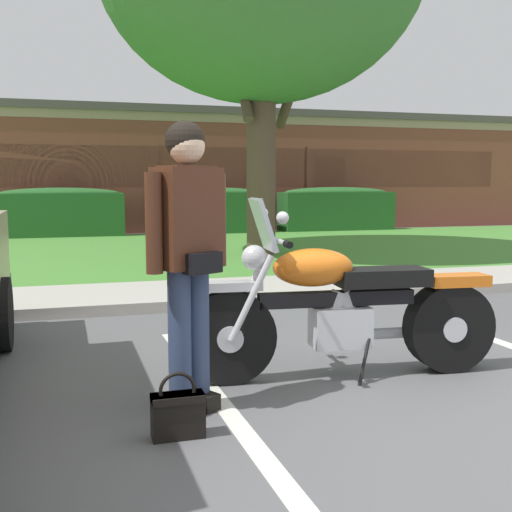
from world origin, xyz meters
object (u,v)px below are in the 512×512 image
(hedge_left, at_px, (61,212))
(handbag, at_px, (178,411))
(motorcycle, at_px, (354,308))
(rider_person, at_px, (188,245))
(hedge_center_right, at_px, (336,208))
(hedge_center_left, at_px, (207,210))
(brick_building, at_px, (138,172))

(hedge_left, bearing_deg, handbag, -86.79)
(motorcycle, distance_m, hedge_left, 12.27)
(motorcycle, relative_size, hedge_left, 0.75)
(rider_person, distance_m, hedge_left, 12.45)
(hedge_center_right, bearing_deg, motorcycle, -113.36)
(hedge_left, xyz_separation_m, hedge_center_left, (3.65, 0.00, 0.00))
(rider_person, relative_size, hedge_center_left, 0.56)
(hedge_center_left, xyz_separation_m, brick_building, (-1.08, 6.57, 1.07))
(motorcycle, xyz_separation_m, hedge_left, (-2.08, 12.09, 0.16))
(motorcycle, height_order, hedge_center_right, motorcycle)
(hedge_center_left, bearing_deg, rider_person, -102.68)
(rider_person, relative_size, hedge_center_right, 0.54)
(handbag, height_order, hedge_center_left, hedge_center_left)
(handbag, relative_size, hedge_left, 0.12)
(handbag, distance_m, hedge_center_right, 14.40)
(rider_person, height_order, handbag, rider_person)
(motorcycle, height_order, hedge_left, motorcycle)
(motorcycle, bearing_deg, brick_building, 88.48)
(motorcycle, relative_size, brick_building, 0.09)
(hedge_center_right, relative_size, brick_building, 0.13)
(hedge_center_left, relative_size, brick_building, 0.12)
(hedge_left, relative_size, brick_building, 0.12)
(hedge_center_right, bearing_deg, rider_person, -117.43)
(handbag, relative_size, hedge_center_right, 0.11)
(motorcycle, xyz_separation_m, rider_person, (-1.22, -0.33, 0.50))
(hedge_center_left, distance_m, brick_building, 6.74)
(hedge_center_left, bearing_deg, hedge_center_right, 0.00)
(rider_person, distance_m, hedge_center_left, 12.73)
(hedge_left, relative_size, hedge_center_left, 0.98)
(hedge_center_left, bearing_deg, hedge_left, 180.00)
(handbag, xyz_separation_m, hedge_center_right, (6.58, 12.80, 0.51))
(handbag, height_order, brick_building, brick_building)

